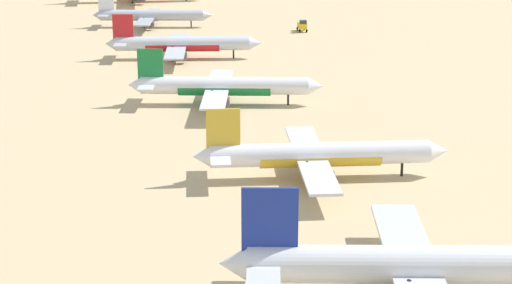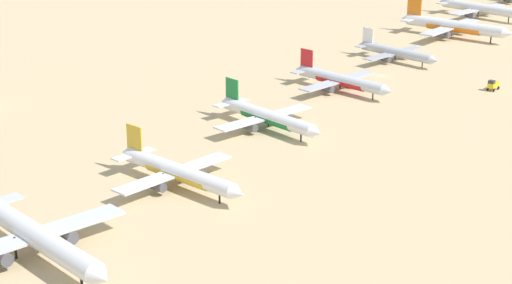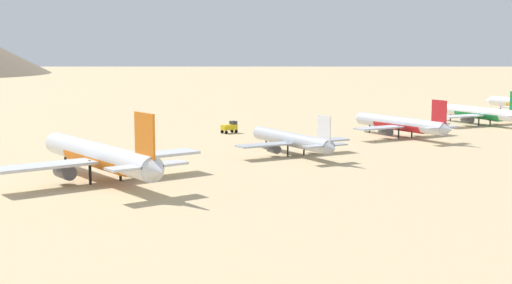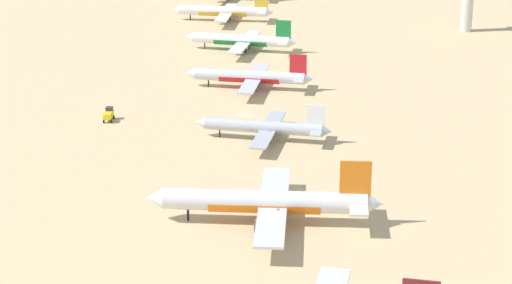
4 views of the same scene
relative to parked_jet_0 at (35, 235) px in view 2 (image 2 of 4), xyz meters
name	(u,v)px [view 2 (image 2 of 4)]	position (x,y,z in m)	size (l,w,h in m)	color
ground_plane	(381,76)	(-17.35, 176.44, -5.25)	(2154.32, 2154.32, 0.00)	tan
parked_jet_0	(35,235)	(0.00, 0.00, 0.00)	(53.89, 44.10, 15.60)	silver
parked_jet_1	(177,172)	(-2.83, 47.60, -0.91)	(45.30, 36.88, 13.06)	white
parked_jet_2	(267,116)	(-13.09, 99.09, -0.96)	(44.50, 36.44, 12.89)	white
parked_jet_3	(340,80)	(-18.39, 149.09, -1.06)	(43.70, 35.67, 12.61)	silver
parked_jet_4	(395,52)	(-24.42, 199.37, -1.38)	(39.77, 32.53, 11.50)	#B2B7C1
parked_jet_5	(453,26)	(-25.99, 254.81, 0.01)	(54.81, 44.46, 15.82)	silver
parked_jet_6	(479,8)	(-35.78, 304.58, -0.38)	(50.05, 40.95, 14.48)	silver
service_truck	(493,85)	(23.57, 183.65, -3.17)	(2.72, 5.23, 3.90)	yellow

